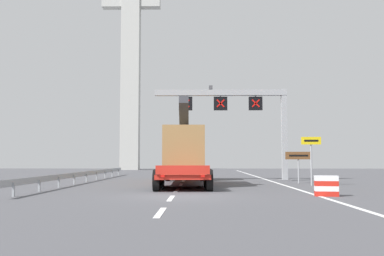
% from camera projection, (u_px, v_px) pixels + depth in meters
% --- Properties ---
extents(ground, '(112.00, 112.00, 0.00)m').
position_uv_depth(ground, '(178.00, 196.00, 19.38)').
color(ground, '#4C4C51').
extents(lane_markings, '(0.20, 55.58, 0.01)m').
position_uv_depth(lane_markings, '(187.00, 177.00, 39.82)').
color(lane_markings, silver).
rests_on(lane_markings, ground).
extents(edge_line_right, '(0.20, 63.00, 0.01)m').
position_uv_depth(edge_line_right, '(274.00, 182.00, 31.23)').
color(edge_line_right, silver).
rests_on(edge_line_right, ground).
extents(overhead_lane_gantry, '(10.29, 0.90, 7.23)m').
position_uv_depth(overhead_lane_gantry, '(239.00, 108.00, 33.44)').
color(overhead_lane_gantry, '#9EA0A5').
rests_on(overhead_lane_gantry, ground).
extents(heavy_haul_truck_red, '(3.30, 14.11, 5.30)m').
position_uv_depth(heavy_haul_truck_red, '(185.00, 154.00, 29.70)').
color(heavy_haul_truck_red, red).
rests_on(heavy_haul_truck_red, ground).
extents(exit_sign_yellow, '(1.21, 0.15, 2.99)m').
position_uv_depth(exit_sign_yellow, '(311.00, 150.00, 27.06)').
color(exit_sign_yellow, '#9EA0A5').
rests_on(exit_sign_yellow, ground).
extents(tourist_info_sign_brown, '(1.76, 0.15, 2.12)m').
position_uv_depth(tourist_info_sign_brown, '(298.00, 159.00, 29.61)').
color(tourist_info_sign_brown, '#9EA0A5').
rests_on(tourist_info_sign_brown, ground).
extents(crash_barrier_striped, '(1.06, 0.64, 0.90)m').
position_uv_depth(crash_barrier_striped, '(326.00, 186.00, 19.36)').
color(crash_barrier_striped, red).
rests_on(crash_barrier_striped, ground).
extents(guardrail_left, '(0.13, 27.63, 0.76)m').
position_uv_depth(guardrail_left, '(86.00, 174.00, 31.33)').
color(guardrail_left, '#999EA3').
rests_on(guardrail_left, ground).
extents(bridge_pylon_distant, '(9.00, 2.00, 41.68)m').
position_uv_depth(bridge_pylon_distant, '(131.00, 33.00, 68.20)').
color(bridge_pylon_distant, '#B7B7B2').
rests_on(bridge_pylon_distant, ground).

